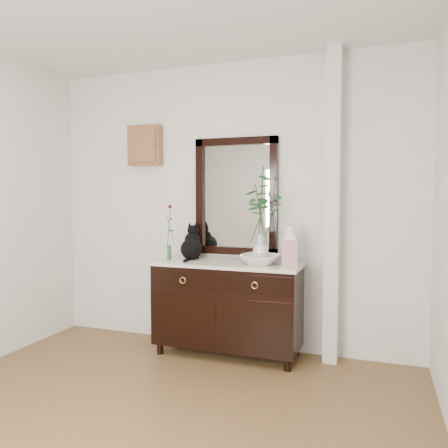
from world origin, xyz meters
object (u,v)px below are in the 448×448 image
at_px(cat, 191,242).
at_px(ginger_jar, 290,245).
at_px(lotus_bowl, 261,259).
at_px(sideboard, 228,303).

bearing_deg(cat, ginger_jar, -15.77).
bearing_deg(lotus_bowl, ginger_jar, -0.61).
height_order(sideboard, lotus_bowl, lotus_bowl).
bearing_deg(cat, sideboard, -19.02).
bearing_deg(ginger_jar, cat, 175.52).
relative_size(cat, lotus_bowl, 0.95).
relative_size(sideboard, lotus_bowl, 3.86).
xyz_separation_m(sideboard, ginger_jar, (0.57, -0.02, 0.55)).
distance_m(sideboard, ginger_jar, 0.79).
distance_m(lotus_bowl, ginger_jar, 0.29).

